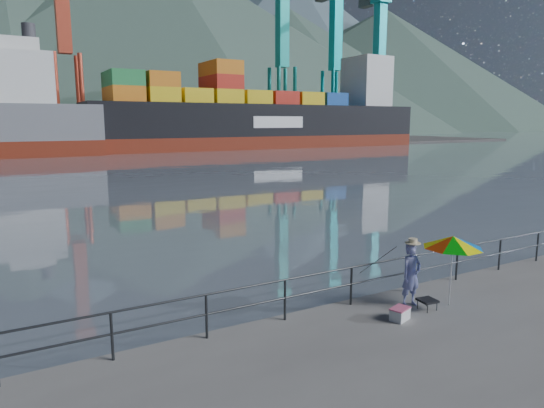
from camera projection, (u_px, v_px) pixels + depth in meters
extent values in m
cube|color=slate|center=(25.00, 140.00, 121.97)|extent=(500.00, 280.00, 0.00)
cube|color=#514F4C|center=(93.00, 145.00, 95.16)|extent=(200.00, 40.00, 0.40)
cylinder|color=#2D3033|center=(320.00, 273.00, 11.93)|extent=(22.00, 0.05, 0.05)
cylinder|color=#2D3033|center=(319.00, 291.00, 12.00)|extent=(22.00, 0.05, 0.05)
cube|color=#2D3033|center=(319.00, 293.00, 12.01)|extent=(22.00, 0.06, 1.00)
cone|color=#385147|center=(6.00, 41.00, 180.45)|extent=(282.88, 282.88, 68.00)
cone|color=#385147|center=(159.00, 40.00, 212.97)|extent=(332.80, 332.80, 80.00)
cone|color=#385147|center=(288.00, 70.00, 252.92)|extent=(257.92, 257.92, 62.00)
cone|color=#385147|center=(383.00, 70.00, 290.67)|extent=(291.20, 291.20, 70.00)
cube|color=yellow|center=(93.00, 139.00, 94.09)|extent=(6.00, 2.40, 2.60)
cube|color=gray|center=(126.00, 125.00, 96.82)|extent=(6.00, 2.40, 7.80)
cube|color=#267F3F|center=(158.00, 131.00, 100.21)|extent=(6.00, 2.40, 5.20)
cube|color=#267F3F|center=(189.00, 137.00, 103.60)|extent=(6.00, 2.40, 2.60)
cube|color=red|center=(216.00, 125.00, 106.33)|extent=(6.00, 2.40, 7.80)
cube|color=#267F3F|center=(243.00, 125.00, 109.50)|extent=(6.00, 2.40, 7.80)
cube|color=#194CA5|center=(268.00, 130.00, 112.89)|extent=(6.00, 2.40, 5.20)
cube|color=gray|center=(292.00, 124.00, 115.84)|extent=(6.00, 2.40, 7.80)
cube|color=#267F3F|center=(314.00, 124.00, 119.01)|extent=(6.00, 2.40, 7.80)
cube|color=gray|center=(90.00, 125.00, 96.22)|extent=(6.00, 2.40, 7.80)
cube|color=#267F3F|center=(123.00, 125.00, 99.39)|extent=(6.00, 2.40, 7.80)
cube|color=#267F3F|center=(154.00, 125.00, 102.56)|extent=(6.00, 2.40, 7.80)
cube|color=#194CA5|center=(184.00, 137.00, 106.17)|extent=(6.00, 2.40, 2.60)
cube|color=#267F3F|center=(211.00, 130.00, 109.12)|extent=(6.00, 2.40, 5.20)
cube|color=yellow|center=(237.00, 130.00, 112.29)|extent=(6.00, 2.40, 5.20)
cube|color=yellow|center=(262.00, 130.00, 115.46)|extent=(6.00, 2.40, 5.20)
cube|color=#267F3F|center=(285.00, 130.00, 118.63)|extent=(6.00, 2.40, 5.20)
cube|color=yellow|center=(307.00, 135.00, 122.02)|extent=(6.00, 2.40, 2.60)
cube|color=gray|center=(87.00, 125.00, 98.78)|extent=(6.00, 2.40, 7.80)
cube|color=gray|center=(120.00, 137.00, 102.40)|extent=(6.00, 2.40, 2.60)
cube|color=red|center=(150.00, 125.00, 105.13)|extent=(6.00, 2.40, 7.80)
imported|color=navy|center=(411.00, 275.00, 12.40)|extent=(0.60, 0.39, 1.63)
cylinder|color=white|center=(451.00, 274.00, 12.40)|extent=(0.04, 0.04, 1.68)
cone|color=#029708|center=(453.00, 242.00, 12.26)|extent=(1.97, 1.97, 0.31)
cube|color=black|center=(427.00, 300.00, 12.19)|extent=(0.47, 0.47, 0.05)
cube|color=#2D3033|center=(427.00, 306.00, 12.21)|extent=(0.35, 0.35, 0.22)
cube|color=silver|center=(400.00, 314.00, 11.58)|extent=(0.55, 0.45, 0.28)
cylinder|color=black|center=(376.00, 292.00, 13.51)|extent=(0.31, 1.76, 1.26)
cube|color=silver|center=(16.00, 79.00, 67.18)|extent=(9.00, 8.43, 7.00)
cube|color=maroon|center=(264.00, 142.00, 90.47)|extent=(63.58, 10.60, 2.50)
cube|color=black|center=(264.00, 120.00, 89.78)|extent=(63.58, 10.60, 5.60)
cube|color=silver|center=(366.00, 82.00, 100.24)|extent=(7.00, 8.48, 10.00)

